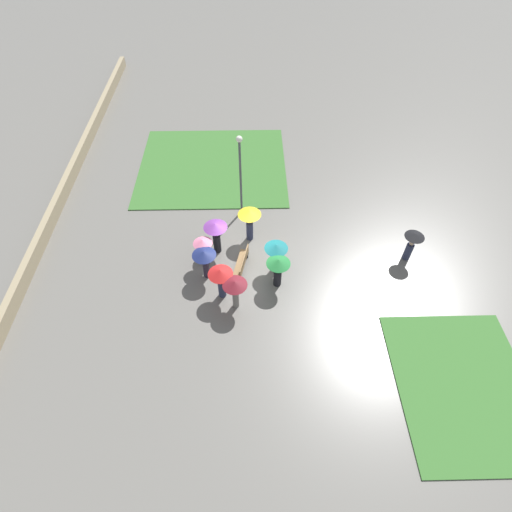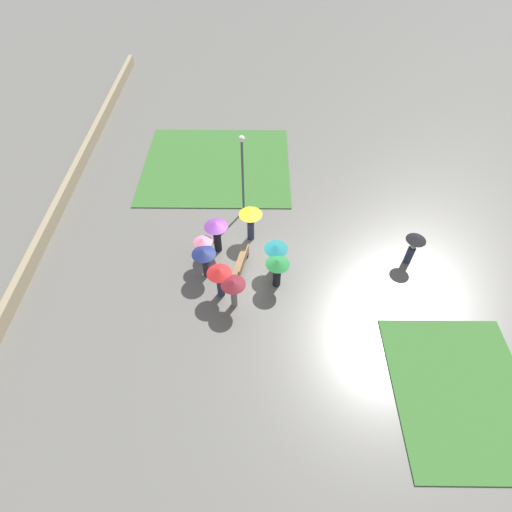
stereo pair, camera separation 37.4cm
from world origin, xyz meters
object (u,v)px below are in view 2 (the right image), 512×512
crowd_person_yellow (251,217)px  lone_walker_far_path (413,246)px  crowd_person_red (220,276)px  crowd_person_pink (204,247)px  lamp_post (242,167)px  crowd_person_purple (217,231)px  crowd_person_teal (276,252)px  crowd_person_navy (204,256)px  crowd_person_maroon (233,286)px  park_bench (242,263)px  crowd_person_green (277,267)px

crowd_person_yellow → lone_walker_far_path: bearing=46.9°
crowd_person_red → crowd_person_pink: size_ratio=1.07×
lamp_post → crowd_person_yellow: (2.07, 0.44, -1.57)m
crowd_person_purple → crowd_person_pink: crowd_person_purple is taller
crowd_person_red → crowd_person_teal: size_ratio=1.04×
crowd_person_purple → crowd_person_navy: bearing=20.9°
lamp_post → crowd_person_yellow: bearing=11.9°
lone_walker_far_path → crowd_person_yellow: bearing=-121.9°
crowd_person_purple → crowd_person_maroon: crowd_person_purple is taller
crowd_person_teal → lone_walker_far_path: size_ratio=1.02×
crowd_person_maroon → lone_walker_far_path: 9.00m
crowd_person_yellow → lone_walker_far_path: 8.06m
lamp_post → crowd_person_purple: 3.59m
crowd_person_red → crowd_person_pink: crowd_person_red is taller
crowd_person_navy → crowd_person_teal: bearing=140.9°
lamp_post → crowd_person_navy: bearing=-20.2°
park_bench → crowd_person_yellow: crowd_person_yellow is taller
crowd_person_purple → crowd_person_red: crowd_person_purple is taller
crowd_person_red → crowd_person_purple: bearing=135.5°
park_bench → lone_walker_far_path: (-0.58, 8.30, 0.67)m
crowd_person_red → crowd_person_pink: (-1.94, -0.92, -0.20)m
crowd_person_red → crowd_person_yellow: 3.89m
park_bench → lamp_post: 4.93m
park_bench → crowd_person_red: size_ratio=1.01×
crowd_person_yellow → crowd_person_purple: bearing=-95.3°
crowd_person_maroon → crowd_person_yellow: (-4.25, 0.67, 0.09)m
crowd_person_navy → park_bench: bearing=147.4°
crowd_person_pink → park_bench: bearing=-8.2°
crowd_person_purple → crowd_person_teal: crowd_person_purple is taller
crowd_person_navy → crowd_person_yellow: bearing=-175.4°
crowd_person_pink → lone_walker_far_path: 10.14m
crowd_person_teal → crowd_person_purple: bearing=-8.6°
crowd_person_navy → crowd_person_red: bearing=79.5°
crowd_person_purple → lone_walker_far_path: crowd_person_purple is taller
crowd_person_pink → crowd_person_teal: bearing=-3.0°
crowd_person_maroon → crowd_person_green: (-1.20, 1.95, -0.10)m
crowd_person_yellow → lone_walker_far_path: size_ratio=1.15×
crowd_person_teal → crowd_person_green: bearing=108.8°
park_bench → crowd_person_maroon: 2.35m
crowd_person_navy → crowd_person_green: bearing=125.6°
lone_walker_far_path → crowd_person_navy: bearing=-105.4°
crowd_person_navy → crowd_person_red: crowd_person_red is taller
crowd_person_navy → crowd_person_teal: crowd_person_teal is taller
park_bench → crowd_person_red: (1.55, -0.92, 0.92)m
lamp_post → crowd_person_maroon: size_ratio=2.70×
crowd_person_teal → crowd_person_pink: bearing=8.5°
park_bench → lone_walker_far_path: 8.35m
crowd_person_navy → crowd_person_maroon: size_ratio=0.98×
crowd_person_navy → crowd_person_red: 1.42m
lamp_post → crowd_person_yellow: size_ratio=2.43×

